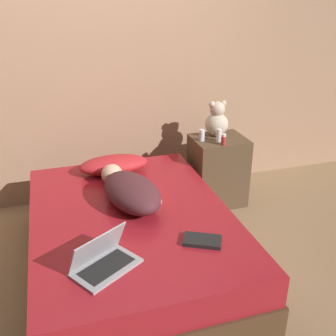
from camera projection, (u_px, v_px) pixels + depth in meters
name	position (u px, v px, depth m)	size (l,w,h in m)	color
ground_plane	(133.00, 266.00, 2.79)	(12.00, 12.00, 0.00)	#937551
wall_back	(96.00, 54.00, 3.28)	(8.00, 0.06, 2.60)	tan
bed	(132.00, 240.00, 2.70)	(1.31, 1.80, 0.44)	#4C331E
nightstand	(218.00, 171.00, 3.53)	(0.46, 0.39, 0.62)	brown
pillow	(114.00, 165.00, 3.15)	(0.55, 0.27, 0.14)	red
person_lying	(130.00, 190.00, 2.68)	(0.44, 0.76, 0.20)	#4C2328
laptop	(103.00, 260.00, 2.07)	(0.40, 0.36, 0.20)	#9E9EA3
teddy_bear	(217.00, 121.00, 3.42)	(0.20, 0.20, 0.31)	beige
bottle_clear	(202.00, 135.00, 3.33)	(0.05, 0.05, 0.10)	silver
bottle_red	(224.00, 140.00, 3.24)	(0.04, 0.04, 0.10)	#B72D2D
bottle_white	(219.00, 135.00, 3.31)	(0.05, 0.05, 0.11)	white
book	(202.00, 240.00, 2.29)	(0.25, 0.22, 0.02)	black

